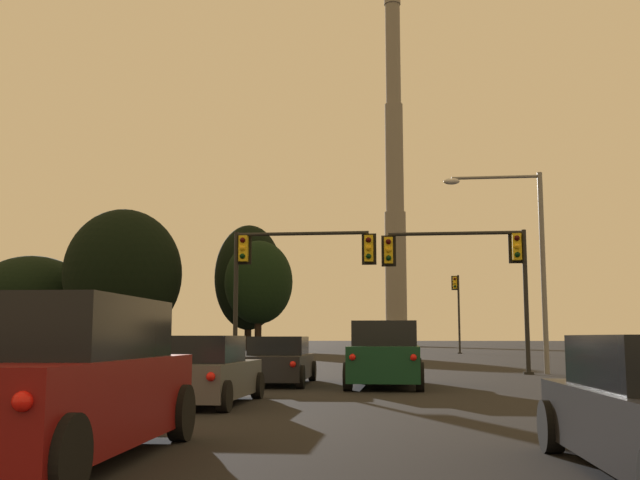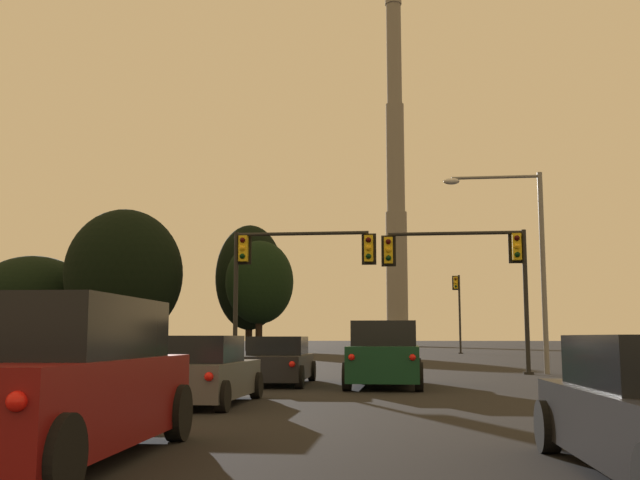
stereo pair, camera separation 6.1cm
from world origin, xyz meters
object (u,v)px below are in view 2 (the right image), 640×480
at_px(hatchback_left_lane_second, 201,373).
at_px(traffic_light_overhead_left, 283,264).
at_px(sedan_left_lane_front, 277,362).
at_px(traffic_light_far_right, 458,302).
at_px(traffic_light_overhead_right, 475,263).
at_px(smokestack, 396,206).
at_px(suv_left_lane_third, 54,382).
at_px(suv_center_lane_front, 385,355).
at_px(street_lamp, 525,246).

bearing_deg(hatchback_left_lane_second, traffic_light_overhead_left, 92.21).
bearing_deg(sedan_left_lane_front, hatchback_left_lane_second, -95.44).
relative_size(traffic_light_far_right, traffic_light_overhead_left, 1.17).
relative_size(hatchback_left_lane_second, traffic_light_overhead_right, 0.72).
distance_m(traffic_light_overhead_left, smokestack, 92.32).
height_order(suv_left_lane_third, traffic_light_far_right, traffic_light_far_right).
distance_m(suv_center_lane_front, smokestack, 100.23).
bearing_deg(smokestack, traffic_light_overhead_left, -91.89).
relative_size(sedan_left_lane_front, traffic_light_overhead_right, 0.83).
height_order(traffic_light_far_right, smokestack, smokestack).
bearing_deg(sedan_left_lane_front, traffic_light_far_right, 77.04).
distance_m(hatchback_left_lane_second, smokestack, 106.51).
relative_size(traffic_light_overhead_left, smokestack, 0.10).
bearing_deg(traffic_light_overhead_left, smokestack, 88.11).
distance_m(hatchback_left_lane_second, traffic_light_overhead_right, 16.07).
bearing_deg(traffic_light_overhead_right, traffic_light_far_right, 87.50).
relative_size(suv_center_lane_front, traffic_light_overhead_left, 0.84).
distance_m(sedan_left_lane_front, traffic_light_far_right, 44.37).
distance_m(suv_left_lane_third, sedan_left_lane_front, 14.36).
relative_size(suv_center_lane_front, traffic_light_far_right, 0.72).
relative_size(traffic_light_overhead_left, traffic_light_overhead_right, 1.01).
relative_size(sedan_left_lane_front, street_lamp, 0.61).
relative_size(suv_center_lane_front, smokestack, 0.09).
distance_m(traffic_light_overhead_left, street_lamp, 9.52).
bearing_deg(traffic_light_overhead_left, hatchback_left_lane_second, -87.43).
relative_size(sedan_left_lane_front, hatchback_left_lane_second, 1.16).
distance_m(traffic_light_overhead_right, smokestack, 92.11).
distance_m(suv_left_lane_third, suv_center_lane_front, 14.08).
xyz_separation_m(suv_left_lane_third, smokestack, (2.00, 111.56, 21.60)).
xyz_separation_m(traffic_light_far_right, smokestack, (-6.16, 53.75, 18.07)).
height_order(suv_left_lane_third, suv_center_lane_front, same).
distance_m(suv_left_lane_third, traffic_light_overhead_left, 21.40).
relative_size(hatchback_left_lane_second, street_lamp, 0.52).
distance_m(suv_left_lane_third, traffic_light_far_right, 58.49).
bearing_deg(sedan_left_lane_front, suv_center_lane_front, -13.96).
xyz_separation_m(traffic_light_far_right, street_lamp, (0.35, -36.22, 0.52)).
bearing_deg(street_lamp, traffic_light_far_right, 90.55).
bearing_deg(suv_left_lane_third, traffic_light_overhead_left, 90.20).
bearing_deg(street_lamp, traffic_light_overhead_left, -177.03).
height_order(sedan_left_lane_front, traffic_light_overhead_left, traffic_light_overhead_left).
bearing_deg(smokestack, sedan_left_lane_front, -91.17).
relative_size(traffic_light_overhead_left, street_lamp, 0.74).
relative_size(suv_left_lane_third, traffic_light_far_right, 0.73).
relative_size(suv_center_lane_front, traffic_light_overhead_right, 0.85).
bearing_deg(suv_left_lane_third, traffic_light_overhead_right, 70.46).
xyz_separation_m(traffic_light_far_right, traffic_light_overhead_left, (-9.14, -36.72, -0.11)).
xyz_separation_m(traffic_light_overhead_left, street_lamp, (9.49, 0.49, 0.64)).
xyz_separation_m(sedan_left_lane_front, suv_center_lane_front, (3.26, -0.67, 0.23)).
xyz_separation_m(suv_left_lane_third, traffic_light_overhead_left, (-0.98, 21.10, 3.41)).
bearing_deg(traffic_light_overhead_right, suv_center_lane_front, -113.14).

